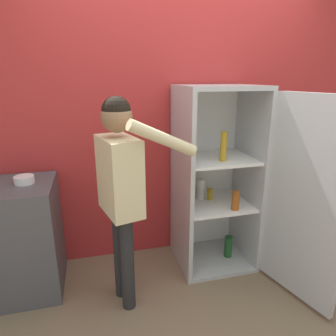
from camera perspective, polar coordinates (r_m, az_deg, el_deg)
ground_plane at (r=2.47m, az=8.67°, el=-25.47°), size 12.00×12.00×0.00m
wall_back at (r=2.77m, az=1.92°, el=9.03°), size 7.00×0.06×2.55m
refrigerator at (r=2.61m, az=11.91°, el=-2.77°), size 0.87×1.23×1.60m
person at (r=2.07m, az=-8.98°, el=-2.08°), size 0.67×0.49×1.55m
counter at (r=2.67m, az=-26.70°, el=-12.00°), size 0.62×0.58×0.89m
bowl at (r=2.48m, az=-25.71°, el=-2.03°), size 0.14×0.14×0.06m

